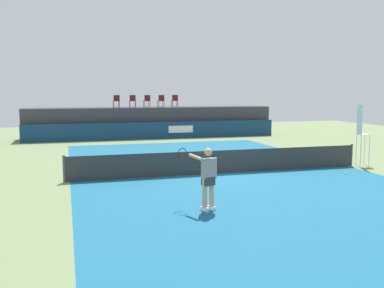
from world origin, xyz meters
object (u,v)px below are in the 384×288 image
Objects in this scene: umpire_chair at (361,131)px; spectator_chair_right at (161,100)px; net_post_near at (64,169)px; spectator_chair_center at (147,100)px; tennis_ball at (346,173)px; spectator_chair_far_left at (116,101)px; spectator_chair_far_right at (175,100)px; spectator_chair_left at (133,100)px; tennis_player at (207,177)px; net_post_far at (351,155)px.

spectator_chair_right is at bearing 111.74° from umpire_chair.
net_post_near is at bearing -114.85° from spectator_chair_right.
tennis_ball is (4.98, -17.07, -2.66)m from spectator_chair_center.
spectator_chair_far_left is 17.92m from umpire_chair.
umpire_chair is at bearing -59.10° from spectator_chair_far_left.
spectator_chair_far_right is (1.19, 0.55, 0.00)m from spectator_chair_right.
spectator_chair_center reaches higher than net_post_near.
spectator_chair_center is at bearing 1.55° from spectator_chair_far_left.
spectator_chair_left is 2.09m from spectator_chair_right.
spectator_chair_center reaches higher than tennis_player.
umpire_chair is 12.92m from net_post_near.
spectator_chair_right reaches higher than tennis_ball.
spectator_chair_far_right is (3.26, 0.28, 0.00)m from spectator_chair_left.
spectator_chair_center is at bearing 106.25° from tennis_ball.
spectator_chair_left is at bearing -169.36° from spectator_chair_center.
net_post_far reaches higher than tennis_ball.
spectator_chair_left is at bearing -7.22° from spectator_chair_far_left.
net_post_far is (5.48, -14.95, -2.19)m from spectator_chair_right.
spectator_chair_far_right is 16.23m from net_post_far.
spectator_chair_far_left is at bearing 113.05° from tennis_ball.
tennis_player is (3.89, -5.07, 0.46)m from net_post_near.
umpire_chair is 10.35m from tennis_player.
net_post_near is at bearing -103.51° from spectator_chair_far_left.
spectator_chair_far_left is at bearing 172.78° from spectator_chair_left.
spectator_chair_right is 0.32× the size of umpire_chair.
spectator_chair_right is at bearing 81.38° from tennis_player.
spectator_chair_center is at bearing -178.11° from spectator_chair_far_right.
spectator_chair_far_left is 1.00× the size of spectator_chair_center.
umpire_chair is (9.18, -15.35, -1.11)m from spectator_chair_far_left.
spectator_chair_far_right reaches higher than tennis_ball.
spectator_chair_far_left is at bearing 90.55° from tennis_player.
spectator_chair_far_right is 17.58m from tennis_ball.
spectator_chair_right is 0.89× the size of net_post_near.
spectator_chair_right is 16.11m from umpire_chair.
spectator_chair_far_left is 20.51m from tennis_player.
net_post_near is 12.40m from net_post_far.
spectator_chair_right is 17.28m from tennis_ball.
spectator_chair_left is at bearing 172.55° from spectator_chair_right.
spectator_chair_far_left is at bearing 76.49° from net_post_near.
spectator_chair_center is at bearing 68.90° from net_post_near.
spectator_chair_far_left is at bearing -178.45° from spectator_chair_center.
spectator_chair_left and spectator_chair_center have the same top height.
spectator_chair_left and spectator_chair_right have the same top height.
net_post_far is (6.45, -15.42, -2.19)m from spectator_chair_center.
spectator_chair_far_right is at bearing 99.35° from tennis_ball.
spectator_chair_left reaches higher than tennis_ball.
tennis_ball is at bearing -80.65° from spectator_chair_far_right.
umpire_chair reaches higher than net_post_near.
spectator_chair_far_right reaches higher than net_post_far.
net_post_far is 14.71× the size of tennis_ball.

